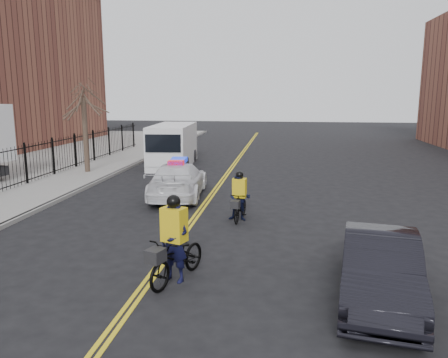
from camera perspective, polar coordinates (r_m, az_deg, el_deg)
ground at (r=13.45m, az=-5.78°, el=-7.71°), size 120.00×120.00×0.00m
center_line_left at (r=21.06m, az=-0.90°, el=-0.80°), size 0.10×60.00×0.01m
center_line_right at (r=21.03m, az=-0.47°, el=-0.81°), size 0.10×60.00×0.01m
sidewalk at (r=23.33m, az=-19.22°, el=-0.08°), size 3.00×60.00×0.15m
curb at (r=22.69m, az=-15.84°, el=-0.18°), size 0.20×60.00×0.15m
iron_fence at (r=23.91m, az=-22.56°, el=2.19°), size 0.12×28.00×2.00m
street_tree at (r=24.80m, az=-17.83°, el=8.68°), size 3.20×3.20×4.80m
police_cruiser at (r=18.59m, az=-5.99°, el=-0.11°), size 2.49×5.25×1.64m
dark_sedan at (r=9.88m, az=19.75°, el=-10.91°), size 2.20×4.54×1.43m
cargo_van at (r=26.86m, az=-6.74°, el=4.31°), size 2.64×6.13×2.51m
cyclist_near at (r=10.32m, az=-6.50°, el=-9.37°), size 1.40×2.23×2.06m
cyclist_far at (r=15.08m, az=2.01°, el=-2.90°), size 0.84×1.76×1.74m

